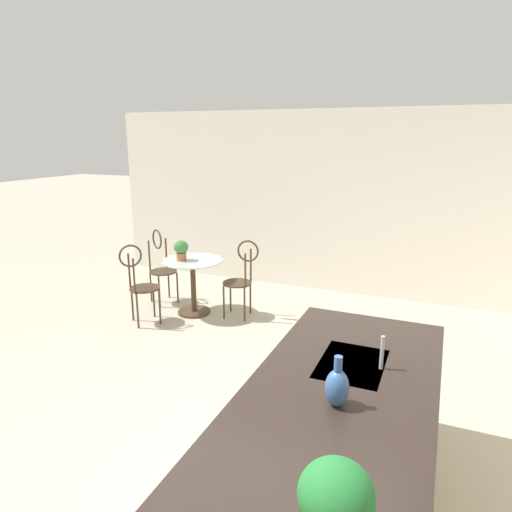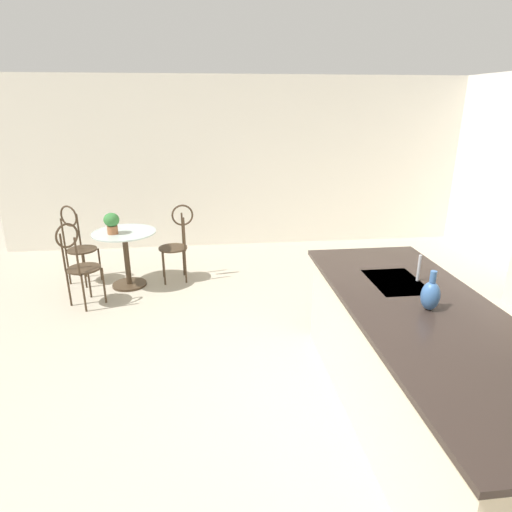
{
  "view_description": "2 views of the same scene",
  "coord_description": "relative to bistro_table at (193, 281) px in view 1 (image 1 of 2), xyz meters",
  "views": [
    {
      "loc": [
        2.42,
        1.31,
        2.32
      ],
      "look_at": [
        -1.38,
        -0.29,
        1.24
      ],
      "focal_mm": 32.09,
      "sensor_mm": 36.0,
      "label": 1
    },
    {
      "loc": [
        2.8,
        -0.65,
        2.29
      ],
      "look_at": [
        -0.56,
        -0.26,
        1.08
      ],
      "focal_mm": 30.13,
      "sensor_mm": 36.0,
      "label": 2
    }
  ],
  "objects": [
    {
      "name": "kitchen_island",
      "position": [
        2.89,
        2.56,
        0.02
      ],
      "size": [
        2.8,
        1.06,
        0.92
      ],
      "color": "beige",
      "rests_on": "ground"
    },
    {
      "name": "potted_plant_on_table",
      "position": [
        0.07,
        -0.12,
        0.45
      ],
      "size": [
        0.19,
        0.19,
        0.27
      ],
      "color": "#9E603D",
      "rests_on": "bistro_table"
    },
    {
      "name": "wall_left_window",
      "position": [
        -1.67,
        1.71,
        0.9
      ],
      "size": [
        0.12,
        7.8,
        2.7
      ],
      "primitive_type": "cube",
      "color": "silver",
      "rests_on": "ground"
    },
    {
      "name": "chair_near_window",
      "position": [
        -0.13,
        0.65,
        0.13
      ],
      "size": [
        0.43,
        0.51,
        1.04
      ],
      "color": "#3D2D1E",
      "rests_on": "ground"
    },
    {
      "name": "chair_toward_desk",
      "position": [
        -0.22,
        -0.65,
        0.13
      ],
      "size": [
        0.52,
        0.52,
        1.04
      ],
      "color": "#3D2D1E",
      "rests_on": "ground"
    },
    {
      "name": "potted_plant_counter_far",
      "position": [
        3.74,
        2.78,
        0.68
      ],
      "size": [
        0.26,
        0.26,
        0.37
      ],
      "color": "#385147",
      "rests_on": "kitchen_island"
    },
    {
      "name": "chair_by_island",
      "position": [
        0.56,
        -0.43,
        0.13
      ],
      "size": [
        0.54,
        0.54,
        1.04
      ],
      "color": "#3D2D1E",
      "rests_on": "ground"
    },
    {
      "name": "vase_on_counter",
      "position": [
        2.84,
        2.58,
        0.58
      ],
      "size": [
        0.13,
        0.13,
        0.29
      ],
      "color": "#386099",
      "rests_on": "kitchen_island"
    },
    {
      "name": "ground_plane",
      "position": [
        2.59,
        1.71,
        -0.45
      ],
      "size": [
        40.0,
        40.0,
        0.0
      ],
      "primitive_type": "plane",
      "color": "#B2A893"
    },
    {
      "name": "sink_faucet",
      "position": [
        2.34,
        2.74,
        0.58
      ],
      "size": [
        0.02,
        0.02,
        0.22
      ],
      "primitive_type": "cylinder",
      "color": "#B2B5BA",
      "rests_on": "kitchen_island"
    },
    {
      "name": "bistro_table",
      "position": [
        0.0,
        0.0,
        0.0
      ],
      "size": [
        0.8,
        0.8,
        0.74
      ],
      "color": "#3D2D1E",
      "rests_on": "ground"
    }
  ]
}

